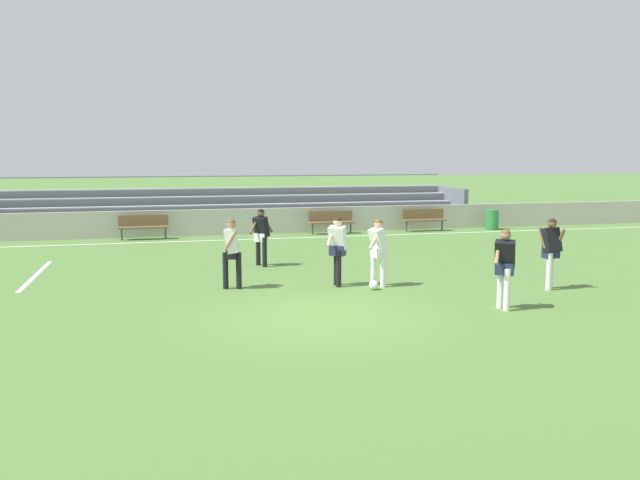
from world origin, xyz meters
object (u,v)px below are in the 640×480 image
object	(u,v)px
player_white_overlapping	(378,247)
player_white_wide_left	(232,248)
player_dark_trailing_run	(551,247)
soccer_ball	(374,285)
trash_bin	(492,220)
bench_far_right	(331,220)
bench_far_left	(143,225)
bench_near_bin	(424,218)
player_white_pressing_high	(338,245)
player_dark_deep_cover	(261,232)
player_dark_dropping_back	(505,262)
bleacher_stand	(206,207)

from	to	relation	value
player_white_overlapping	player_white_wide_left	world-z (taller)	player_white_wide_left
player_dark_trailing_run	soccer_ball	xyz separation A→B (m)	(-4.01, 0.91, -0.88)
trash_bin	soccer_ball	distance (m)	13.45
bench_far_right	player_white_overlapping	size ratio (longest dim) A/B	1.11
player_white_overlapping	player_dark_trailing_run	world-z (taller)	player_dark_trailing_run
bench_far_right	player_dark_trailing_run	size ratio (longest dim) A/B	1.08
bench_far_left	trash_bin	size ratio (longest dim) A/B	2.19
bench_far_right	bench_far_left	bearing A→B (deg)	180.00
bench_near_bin	player_white_pressing_high	distance (m)	11.78
bench_far_right	soccer_ball	distance (m)	10.66
trash_bin	player_dark_deep_cover	size ratio (longest dim) A/B	0.51
soccer_ball	player_white_overlapping	bearing A→B (deg)	56.62
bench_far_right	player_white_wide_left	bearing A→B (deg)	-117.13
player_white_wide_left	player_dark_trailing_run	distance (m)	7.41
bench_far_right	soccer_ball	world-z (taller)	bench_far_right
bench_near_bin	player_white_pressing_high	xyz separation A→B (m)	(-6.39, -9.89, 0.45)
player_white_overlapping	player_dark_dropping_back	bearing A→B (deg)	-57.96
bleacher_stand	player_white_overlapping	distance (m)	13.62
bleacher_stand	bench_far_left	distance (m)	3.96
bench_far_right	soccer_ball	bearing A→B (deg)	-99.44
player_white_wide_left	player_dark_dropping_back	bearing A→B (deg)	-32.97
player_white_wide_left	player_white_overlapping	bearing A→B (deg)	-9.37
bench_near_bin	bench_far_right	size ratio (longest dim) A/B	1.00
bench_far_right	player_dark_deep_cover	world-z (taller)	player_dark_deep_cover
bench_far_left	player_white_wide_left	xyz separation A→B (m)	(2.26, -9.62, 0.43)
player_white_overlapping	player_dark_trailing_run	distance (m)	3.99
bleacher_stand	soccer_ball	world-z (taller)	bleacher_stand
bench_near_bin	bench_far_left	size ratio (longest dim) A/B	1.00
player_white_overlapping	player_dark_deep_cover	xyz separation A→B (m)	(-2.28, 3.46, -0.00)
bleacher_stand	player_white_wide_left	xyz separation A→B (m)	(-0.22, -12.68, 0.08)
trash_bin	player_dark_trailing_run	distance (m)	12.14
bench_far_left	trash_bin	xyz separation A→B (m)	(14.09, -0.22, -0.13)
bleacher_stand	player_white_overlapping	xyz separation A→B (m)	(3.17, -13.24, 0.06)
trash_bin	player_white_overlapping	size ratio (longest dim) A/B	0.51
player_dark_trailing_run	player_white_wide_left	bearing A→B (deg)	165.88
player_white_pressing_high	player_white_wide_left	world-z (taller)	player_white_pressing_high
player_white_pressing_high	player_white_wide_left	distance (m)	2.49
player_white_pressing_high	player_dark_dropping_back	bearing A→B (deg)	-48.95
bench_far_right	bench_far_left	size ratio (longest dim) A/B	1.00
bench_near_bin	soccer_ball	size ratio (longest dim) A/B	8.18
bench_far_right	player_dark_trailing_run	bearing A→B (deg)	-78.81
player_white_pressing_high	player_dark_deep_cover	world-z (taller)	player_white_pressing_high
bleacher_stand	player_dark_dropping_back	bearing A→B (deg)	-72.97
player_white_pressing_high	player_white_overlapping	world-z (taller)	player_white_pressing_high
player_dark_deep_cover	trash_bin	bearing A→B (deg)	31.22
bleacher_stand	player_white_wide_left	world-z (taller)	bleacher_stand
trash_bin	player_dark_trailing_run	world-z (taller)	player_dark_trailing_run
player_white_overlapping	bench_far_left	bearing A→B (deg)	119.06
player_dark_dropping_back	player_white_wide_left	bearing A→B (deg)	147.03
player_white_wide_left	bleacher_stand	bearing A→B (deg)	88.99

